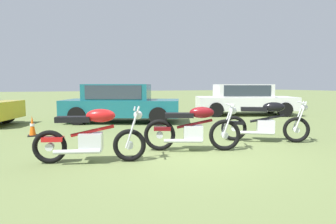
% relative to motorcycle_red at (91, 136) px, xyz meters
% --- Properties ---
extents(ground_plane, '(120.00, 120.00, 0.00)m').
position_rel_motorcycle_red_xyz_m(ground_plane, '(2.07, 0.01, -0.49)').
color(ground_plane, olive).
extents(motorcycle_red, '(1.96, 0.88, 1.02)m').
position_rel_motorcycle_red_xyz_m(motorcycle_red, '(0.00, 0.00, 0.00)').
color(motorcycle_red, black).
rests_on(motorcycle_red, ground).
extents(motorcycle_maroon, '(1.95, 1.04, 1.02)m').
position_rel_motorcycle_red_xyz_m(motorcycle_maroon, '(2.14, 0.14, -0.01)').
color(motorcycle_maroon, black).
rests_on(motorcycle_maroon, ground).
extents(motorcycle_black, '(1.85, 1.32, 1.02)m').
position_rel_motorcycle_red_xyz_m(motorcycle_black, '(4.25, 0.33, 0.00)').
color(motorcycle_black, black).
rests_on(motorcycle_black, ground).
extents(car_teal, '(4.60, 3.37, 1.43)m').
position_rel_motorcycle_red_xyz_m(car_teal, '(1.77, 5.40, 0.31)').
color(car_teal, '#19606B').
rests_on(car_teal, ground).
extents(car_white, '(4.81, 3.31, 1.43)m').
position_rel_motorcycle_red_xyz_m(car_white, '(7.71, 5.80, 0.31)').
color(car_white, silver).
rests_on(car_white, ground).
extents(traffic_cone, '(0.25, 0.25, 0.57)m').
position_rel_motorcycle_red_xyz_m(traffic_cone, '(-1.15, 3.37, -0.23)').
color(traffic_cone, '#EA590F').
rests_on(traffic_cone, ground).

